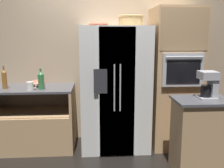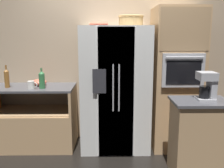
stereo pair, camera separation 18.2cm
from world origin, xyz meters
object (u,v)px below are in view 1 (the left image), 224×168
(refrigerator, at_px, (115,89))
(bottle_short, at_px, (41,80))
(fruit_bowl, at_px, (99,24))
(coffee_maker, at_px, (209,84))
(wall_oven, at_px, (174,79))
(bottle_wide, at_px, (5,79))
(wicker_basket, at_px, (131,20))
(mixing_bowl, at_px, (38,83))
(mug, at_px, (30,86))

(refrigerator, distance_m, bottle_short, 1.04)
(fruit_bowl, bearing_deg, coffee_maker, -31.85)
(wall_oven, relative_size, fruit_bowl, 7.51)
(refrigerator, height_order, coffee_maker, refrigerator)
(refrigerator, xyz_separation_m, bottle_wide, (-1.53, -0.02, 0.17))
(wall_oven, bearing_deg, bottle_wide, -178.92)
(refrigerator, relative_size, wall_oven, 0.87)
(wicker_basket, relative_size, mixing_bowl, 1.64)
(coffee_maker, bearing_deg, bottle_wide, 163.47)
(bottle_wide, relative_size, coffee_maker, 0.99)
(wall_oven, height_order, mug, wall_oven)
(mixing_bowl, distance_m, coffee_maker, 2.32)
(wall_oven, distance_m, coffee_maker, 0.82)
(wall_oven, height_order, bottle_wide, wall_oven)
(wall_oven, height_order, mixing_bowl, wall_oven)
(refrigerator, bearing_deg, bottle_short, -174.84)
(wall_oven, height_order, bottle_short, wall_oven)
(coffee_maker, bearing_deg, refrigerator, 142.70)
(refrigerator, height_order, mixing_bowl, refrigerator)
(bottle_short, bearing_deg, mug, -167.40)
(wicker_basket, bearing_deg, fruit_bowl, -179.65)
(bottle_short, bearing_deg, coffee_maker, -18.55)
(wicker_basket, distance_m, coffee_maker, 1.35)
(coffee_maker, bearing_deg, wall_oven, 100.35)
(refrigerator, xyz_separation_m, mixing_bowl, (-1.12, 0.11, 0.08))
(refrigerator, distance_m, fruit_bowl, 0.94)
(wall_oven, xyz_separation_m, wicker_basket, (-0.66, -0.02, 0.83))
(refrigerator, bearing_deg, wicker_basket, 0.18)
(bottle_short, bearing_deg, wicker_basket, 4.31)
(fruit_bowl, height_order, coffee_maker, fruit_bowl)
(fruit_bowl, distance_m, bottle_wide, 1.50)
(wall_oven, relative_size, bottle_wide, 6.35)
(mixing_bowl, relative_size, coffee_maker, 0.66)
(bottle_short, bearing_deg, refrigerator, 5.16)
(refrigerator, bearing_deg, fruit_bowl, -179.50)
(refrigerator, bearing_deg, coffee_maker, -37.30)
(wicker_basket, bearing_deg, coffee_maker, -43.89)
(fruit_bowl, xyz_separation_m, mixing_bowl, (-0.89, 0.11, -0.83))
(wall_oven, xyz_separation_m, mixing_bowl, (-1.99, 0.08, -0.05))
(wall_oven, xyz_separation_m, mug, (-2.04, -0.15, -0.05))
(wall_oven, height_order, fruit_bowl, wall_oven)
(fruit_bowl, height_order, mug, fruit_bowl)
(bottle_short, distance_m, mixing_bowl, 0.23)
(bottle_wide, bearing_deg, coffee_maker, -16.53)
(mug, bearing_deg, mixing_bowl, 78.39)
(refrigerator, bearing_deg, bottle_wide, -179.25)
(wicker_basket, bearing_deg, bottle_wide, -179.32)
(mug, bearing_deg, refrigerator, 6.07)
(wicker_basket, bearing_deg, refrigerator, -179.82)
(refrigerator, relative_size, wicker_basket, 5.08)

